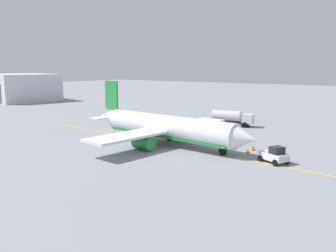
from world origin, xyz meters
TOP-DOWN VIEW (x-y plane):
  - ground_plane at (0.00, 0.00)m, footprint 400.00×400.00m
  - airplane at (-0.49, 0.05)m, footprint 32.32×28.64m
  - fuel_tanker at (0.06, 22.67)m, footprint 9.67×3.88m
  - pushback_tug at (17.48, -0.90)m, footprint 4.11×3.54m
  - refueling_worker at (2.37, 14.54)m, footprint 0.58×0.46m
  - safety_cone_nose at (12.54, 4.07)m, footprint 0.67×0.67m
  - safety_cone_wingtip at (12.54, 2.19)m, footprint 0.54×0.54m
  - distant_hangar at (-86.31, 29.88)m, footprint 27.78×24.46m
  - taxi_line_marking at (0.00, 0.00)m, footprint 66.33×7.48m

SIDE VIEW (x-z plane):
  - ground_plane at x=0.00m, z-range 0.00..0.00m
  - taxi_line_marking at x=0.00m, z-range 0.00..0.01m
  - safety_cone_wingtip at x=12.54m, z-range 0.00..0.60m
  - safety_cone_nose at x=12.54m, z-range 0.00..0.74m
  - refueling_worker at x=2.37m, z-range -0.03..1.68m
  - pushback_tug at x=17.48m, z-range -0.09..2.11m
  - fuel_tanker at x=0.06m, z-range 0.14..3.29m
  - airplane at x=-0.49m, z-range -2.18..7.52m
  - distant_hangar at x=-86.31m, z-range -0.01..9.52m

